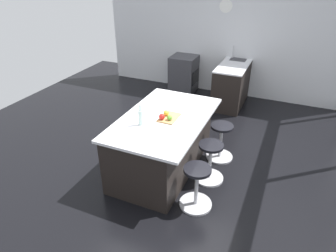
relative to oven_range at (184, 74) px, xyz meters
The scene contains 13 objects.
ground_plane 2.92m from the oven_range, 15.51° to the left, with size 8.15×8.15×0.00m, color black.
interior_partition_left 1.27m from the oven_range, 114.37° to the left, with size 0.15×5.70×2.75m.
sink_cabinet 1.25m from the oven_range, 90.20° to the left, with size 1.80×0.60×1.19m.
oven_range is the anchor object (origin of this frame).
kitchen_island 3.19m from the oven_range, 15.05° to the left, with size 1.93×1.18×0.89m.
stool_by_window 2.95m from the oven_range, 32.84° to the left, with size 0.44×0.44×0.61m.
stool_middle 3.48m from the oven_range, 27.40° to the left, with size 0.44×0.44×0.61m.
stool_near_camera 4.03m from the oven_range, 23.42° to the left, with size 0.44×0.44×0.61m.
cutting_board 3.26m from the oven_range, 17.04° to the left, with size 0.36×0.24×0.02m, color tan.
apple_green 3.36m from the oven_range, 17.33° to the left, with size 0.08×0.08×0.08m, color #609E2D.
apple_red 3.35m from the oven_range, 15.39° to the left, with size 0.09×0.09×0.09m, color red.
apple_yellow 3.22m from the oven_range, 16.15° to the left, with size 0.08×0.08×0.08m, color gold.
water_bottle 3.53m from the oven_range, 10.99° to the left, with size 0.06×0.06×0.31m.
Camera 1 is at (3.85, 1.71, 2.93)m, focal length 32.29 mm.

